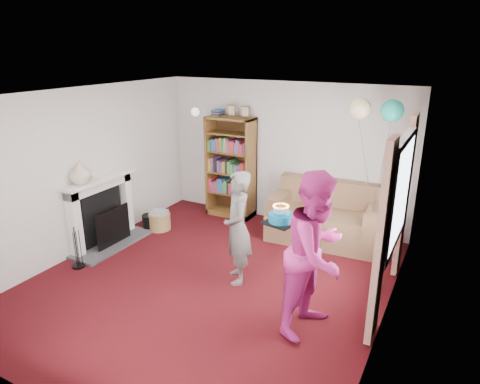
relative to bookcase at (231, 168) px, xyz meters
The scene contains 16 objects.
ground 2.65m from the bookcase, 67.63° to the right, with size 5.00×5.00×0.00m, color black.
wall_back 1.03m from the bookcase, 12.45° to the left, with size 4.50×0.02×2.50m, color silver.
wall_left 2.67m from the bookcase, 119.71° to the right, with size 0.02×5.00×2.50m, color silver.
wall_right 3.96m from the bookcase, 35.66° to the right, with size 0.02×5.00×2.50m, color silver.
ceiling 2.95m from the bookcase, 67.63° to the right, with size 4.50×5.00×0.01m, color white.
fireplace 2.43m from the bookcase, 118.41° to the right, with size 0.55×1.80×1.12m.
window_bay 3.59m from the bookcase, 28.35° to the right, with size 0.14×2.02×2.20m.
wall_sconce 1.26m from the bookcase, behind, with size 0.16×0.23×0.16m.
bookcase is the anchor object (origin of this frame).
sofa 2.01m from the bookcase, ahead, with size 1.79×0.95×0.95m.
wicker_basket 1.63m from the bookcase, 121.90° to the right, with size 0.38×0.38×0.35m.
person_striped 2.45m from the bookcase, 58.97° to the right, with size 0.56×0.37×1.55m, color black.
person_magenta 3.61m from the bookcase, 46.06° to the right, with size 0.90×0.70×1.86m, color #C62784.
birthday_cake 3.11m from the bookcase, 50.24° to the right, with size 0.33×0.33×0.22m.
balloons 2.95m from the bookcase, 11.53° to the right, with size 0.75×0.31×1.70m.
mantel_vase 2.74m from the bookcase, 115.58° to the right, with size 0.32×0.32×0.33m, color beige.
Camera 1 is at (2.78, -4.36, 3.06)m, focal length 32.00 mm.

